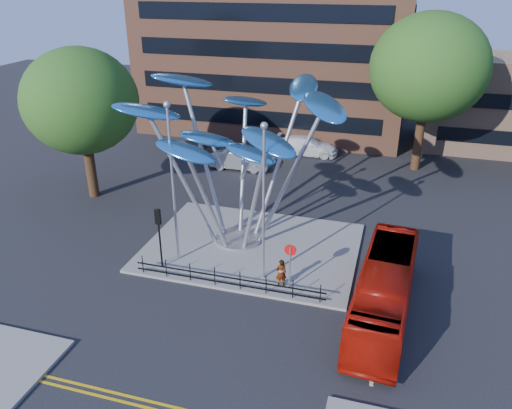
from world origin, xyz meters
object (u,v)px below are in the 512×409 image
(tree_left, at_px, (81,101))
(parked_car_right, at_px, (306,146))
(traffic_light_island, at_px, (159,226))
(leaf_sculpture, at_px, (236,129))
(tree_right, at_px, (429,68))
(no_entry_sign_island, at_px, (290,259))
(parked_car_mid, at_px, (240,160))
(parked_car_left, at_px, (196,149))
(red_bus, at_px, (384,290))
(pedestrian, at_px, (281,273))
(street_lamp_left, at_px, (172,171))
(street_lamp_right, at_px, (264,190))

(tree_left, distance_m, parked_car_right, 19.24)
(traffic_light_island, bearing_deg, leaf_sculpture, 54.96)
(tree_right, distance_m, no_entry_sign_island, 21.31)
(tree_left, xyz_separation_m, parked_car_mid, (8.34, 8.00, -6.00))
(parked_car_left, distance_m, parked_car_right, 9.58)
(red_bus, bearing_deg, tree_left, 162.24)
(parked_car_mid, bearing_deg, pedestrian, -157.50)
(red_bus, relative_size, parked_car_mid, 1.99)
(tree_right, bearing_deg, street_lamp_left, -124.05)
(tree_left, bearing_deg, red_bus, -21.61)
(parked_car_left, bearing_deg, tree_right, -86.76)
(tree_left, height_order, parked_car_mid, tree_left)
(tree_left, relative_size, traffic_light_island, 3.01)
(traffic_light_island, height_order, parked_car_right, traffic_light_island)
(tree_right, height_order, tree_left, tree_right)
(leaf_sculpture, distance_m, traffic_light_island, 6.65)
(no_entry_sign_island, bearing_deg, parked_car_left, 125.26)
(tree_left, xyz_separation_m, pedestrian, (15.57, -7.50, -5.87))
(tree_right, xyz_separation_m, no_entry_sign_island, (-6.00, -19.48, -6.22))
(tree_left, relative_size, no_entry_sign_island, 4.21)
(street_lamp_right, distance_m, no_entry_sign_island, 3.64)
(tree_left, distance_m, street_lamp_right, 16.19)
(no_entry_sign_island, bearing_deg, tree_left, 154.93)
(street_lamp_left, xyz_separation_m, street_lamp_right, (5.00, -0.50, -0.26))
(pedestrian, height_order, parked_car_mid, pedestrian)
(pedestrian, relative_size, parked_car_left, 0.38)
(tree_right, bearing_deg, leaf_sculpture, -123.31)
(street_lamp_left, distance_m, parked_car_right, 20.30)
(tree_left, bearing_deg, no_entry_sign_island, -25.07)
(tree_left, bearing_deg, street_lamp_right, -25.77)
(street_lamp_right, height_order, red_bus, street_lamp_right)
(red_bus, bearing_deg, leaf_sculpture, 154.67)
(tree_right, distance_m, parked_car_left, 19.72)
(parked_car_left, bearing_deg, street_lamp_left, -164.71)
(red_bus, distance_m, parked_car_left, 24.51)
(street_lamp_left, distance_m, red_bus, 11.92)
(no_entry_sign_island, distance_m, pedestrian, 0.99)
(no_entry_sign_island, distance_m, parked_car_right, 20.75)
(parked_car_mid, bearing_deg, traffic_light_island, 179.93)
(leaf_sculpture, distance_m, pedestrian, 8.13)
(tree_right, bearing_deg, tree_left, -151.39)
(tree_right, bearing_deg, red_bus, -93.97)
(parked_car_mid, bearing_deg, tree_left, 131.31)
(leaf_sculpture, height_order, no_entry_sign_island, leaf_sculpture)
(no_entry_sign_island, distance_m, parked_car_mid, 17.30)
(tree_left, xyz_separation_m, traffic_light_island, (9.00, -7.50, -4.18))
(red_bus, bearing_deg, traffic_light_island, -179.41)
(street_lamp_right, relative_size, parked_car_right, 1.52)
(tree_left, relative_size, pedestrian, 6.68)
(parked_car_right, bearing_deg, pedestrian, -173.75)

